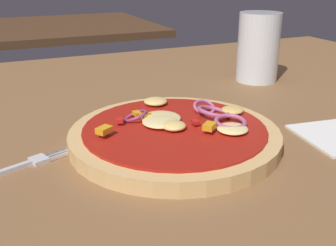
% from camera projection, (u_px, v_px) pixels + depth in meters
% --- Properties ---
extents(dining_table, '(1.41, 1.07, 0.03)m').
position_uv_depth(dining_table, '(179.00, 141.00, 0.54)').
color(dining_table, brown).
rests_on(dining_table, ground).
extents(pizza, '(0.26, 0.26, 0.04)m').
position_uv_depth(pizza, '(175.00, 134.00, 0.50)').
color(pizza, tan).
rests_on(pizza, dining_table).
extents(fork, '(0.15, 0.07, 0.00)m').
position_uv_depth(fork, '(15.00, 168.00, 0.44)').
color(fork, silver).
rests_on(fork, dining_table).
extents(beer_glass, '(0.08, 0.08, 0.13)m').
position_uv_depth(beer_glass, '(258.00, 52.00, 0.76)').
color(beer_glass, silver).
rests_on(beer_glass, dining_table).
extents(background_table, '(0.61, 0.60, 0.03)m').
position_uv_depth(background_table, '(70.00, 27.00, 1.52)').
color(background_table, '#4C301C').
rests_on(background_table, ground).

